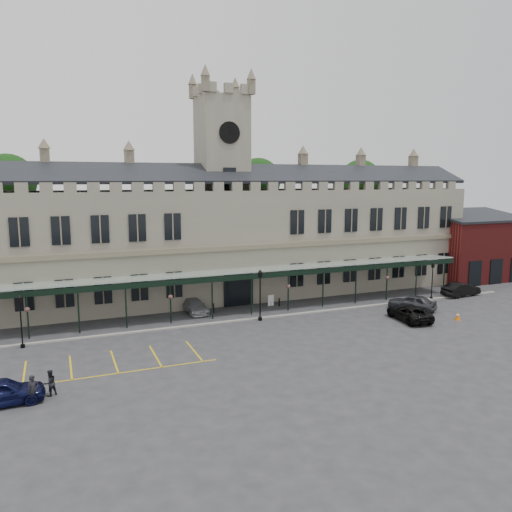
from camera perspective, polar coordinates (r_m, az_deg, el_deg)
name	(u,v)px	position (r m, az deg, el deg)	size (l,w,h in m)	color
ground	(282,335)	(43.11, 3.03, -9.05)	(140.00, 140.00, 0.00)	#2D2D30
station_building	(223,239)	(56.25, -3.79, 1.90)	(60.00, 10.36, 17.30)	slate
clock_tower	(222,180)	(55.93, -3.89, 8.68)	(5.60, 5.60, 24.80)	slate
canopy	(250,290)	(49.10, -0.64, -3.91)	(50.00, 4.10, 4.30)	#8C9E93
brick_annex	(473,248)	(72.39, 23.54, 0.88)	(12.40, 8.36, 9.23)	maroon
kerb	(258,318)	(47.91, 0.23, -7.12)	(60.00, 0.40, 0.12)	gray
parking_markings	(115,364)	(38.16, -15.79, -11.78)	(16.00, 6.00, 0.01)	gold
tree_behind_left	(8,183)	(62.31, -26.45, 7.53)	(6.00, 6.00, 16.00)	#332314
tree_behind_mid	(258,182)	(67.16, 0.25, 8.46)	(6.00, 6.00, 16.00)	#332314
tree_behind_right	(360,182)	(74.70, 11.80, 8.31)	(6.00, 6.00, 16.00)	#332314
lamp_post_left	(21,316)	(43.40, -25.31, -6.23)	(0.41, 0.41, 4.35)	black
lamp_post_mid	(260,290)	(46.68, 0.48, -3.94)	(0.46, 0.46, 4.91)	black
lamp_post_right	(432,277)	(58.26, 19.51, -2.30)	(0.40, 0.40, 4.22)	black
traffic_cone	(458,316)	(51.19, 22.06, -6.37)	(0.48, 0.48, 0.76)	orange
sign_board	(271,301)	(52.60, 1.71, -5.11)	(0.67, 0.09, 1.15)	black
bollard_left	(213,308)	(50.07, -4.90, -5.95)	(0.17, 0.17, 0.97)	black
bollard_right	(279,302)	(52.49, 2.67, -5.30)	(0.15, 0.15, 0.86)	black
car_left_a	(1,392)	(33.83, -27.10, -13.67)	(1.93, 4.79, 1.63)	black
car_taxi	(195,306)	(50.34, -7.03, -5.69)	(1.86, 4.58, 1.33)	#9FA2A7
car_van	(409,313)	(49.39, 17.08, -6.24)	(2.38, 5.16, 1.43)	black
car_right_a	(412,302)	(53.27, 17.39, -5.07)	(1.91, 4.74, 1.61)	#303237
car_right_b	(461,289)	(61.45, 22.38, -3.54)	(1.66, 4.77, 1.57)	black
person_a	(33,390)	(33.03, -24.11, -13.83)	(0.66, 0.44, 1.82)	black
person_b	(50,383)	(33.97, -22.49, -13.25)	(0.80, 0.62, 1.64)	black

